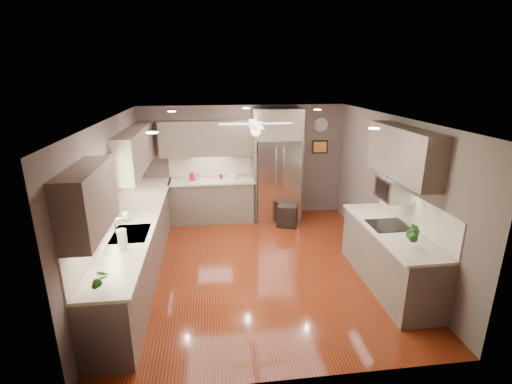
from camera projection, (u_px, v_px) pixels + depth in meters
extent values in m
plane|color=#52120A|center=(258.00, 266.00, 6.35)|extent=(5.00, 5.00, 0.00)
plane|color=white|center=(258.00, 118.00, 5.59)|extent=(5.00, 5.00, 0.00)
plane|color=brown|center=(244.00, 162.00, 8.33)|extent=(4.50, 0.00, 4.50)
plane|color=brown|center=(292.00, 278.00, 3.61)|extent=(4.50, 0.00, 4.50)
plane|color=brown|center=(113.00, 203.00, 5.70)|extent=(0.00, 5.00, 5.00)
plane|color=brown|center=(390.00, 191.00, 6.24)|extent=(0.00, 5.00, 5.00)
cylinder|color=maroon|center=(192.00, 177.00, 7.97)|extent=(0.13, 0.13, 0.18)
cylinder|color=silver|center=(198.00, 177.00, 8.03)|extent=(0.10, 0.10, 0.13)
cylinder|color=maroon|center=(221.00, 177.00, 8.08)|extent=(0.08, 0.08, 0.11)
imported|color=white|center=(126.00, 215.00, 5.78)|extent=(0.11, 0.12, 0.20)
imported|color=#1C5016|center=(100.00, 279.00, 3.88)|extent=(0.18, 0.13, 0.32)
imported|color=#1C5016|center=(414.00, 234.00, 4.91)|extent=(0.24, 0.22, 0.36)
imported|color=beige|center=(232.00, 178.00, 8.07)|extent=(0.25, 0.25, 0.06)
cube|color=brown|center=(140.00, 244.00, 6.13)|extent=(0.60, 4.70, 0.90)
cube|color=beige|center=(138.00, 218.00, 5.98)|extent=(0.65, 4.70, 0.04)
cube|color=#BFB09D|center=(117.00, 202.00, 5.86)|extent=(0.02, 4.70, 0.50)
cube|color=brown|center=(213.00, 201.00, 8.21)|extent=(1.85, 0.60, 0.90)
cube|color=beige|center=(212.00, 181.00, 8.05)|extent=(1.85, 0.65, 0.04)
cube|color=#BFB09D|center=(211.00, 165.00, 8.25)|extent=(1.85, 0.02, 0.50)
cube|color=brown|center=(88.00, 201.00, 4.04)|extent=(0.33, 1.20, 0.75)
cube|color=brown|center=(136.00, 149.00, 6.77)|extent=(0.33, 2.40, 0.75)
cube|color=brown|center=(210.00, 138.00, 7.91)|extent=(2.15, 0.33, 0.75)
cube|color=brown|center=(403.00, 153.00, 5.46)|extent=(0.33, 1.70, 0.75)
cube|color=#BFF2B2|center=(103.00, 194.00, 5.14)|extent=(0.01, 1.00, 0.80)
cube|color=brown|center=(101.00, 164.00, 5.01)|extent=(0.05, 1.12, 0.06)
cube|color=brown|center=(109.00, 223.00, 5.28)|extent=(0.05, 1.12, 0.06)
cube|color=brown|center=(94.00, 207.00, 4.64)|extent=(0.05, 0.06, 0.80)
cube|color=brown|center=(114.00, 183.00, 5.64)|extent=(0.05, 0.06, 0.80)
cube|color=silver|center=(131.00, 234.00, 5.37)|extent=(0.50, 0.70, 0.03)
cube|color=#262626|center=(131.00, 236.00, 5.38)|extent=(0.44, 0.62, 0.05)
cylinder|color=silver|center=(115.00, 227.00, 5.31)|extent=(0.02, 0.02, 0.24)
cylinder|color=silver|center=(119.00, 219.00, 5.28)|extent=(0.16, 0.02, 0.02)
cube|color=silver|center=(277.00, 180.00, 8.18)|extent=(0.92, 0.72, 1.82)
cube|color=black|center=(279.00, 195.00, 7.94)|extent=(0.88, 0.02, 0.02)
cube|color=black|center=(280.00, 168.00, 7.75)|extent=(0.01, 0.02, 1.00)
cylinder|color=silver|center=(276.00, 169.00, 7.71)|extent=(0.02, 0.02, 0.90)
cylinder|color=silver|center=(284.00, 169.00, 7.73)|extent=(0.02, 0.02, 0.90)
cube|color=brown|center=(277.00, 123.00, 7.86)|extent=(1.04, 0.60, 0.63)
cube|color=brown|center=(254.00, 180.00, 8.18)|extent=(0.06, 0.60, 1.82)
cube|color=brown|center=(298.00, 178.00, 8.30)|extent=(0.06, 0.60, 1.82)
cube|color=brown|center=(389.00, 257.00, 5.69)|extent=(0.65, 2.20, 0.90)
cube|color=beige|center=(391.00, 229.00, 5.55)|extent=(0.70, 2.20, 0.04)
cube|color=#BFB09D|center=(414.00, 211.00, 5.50)|extent=(0.02, 2.20, 0.50)
cube|color=black|center=(388.00, 225.00, 5.63)|extent=(0.56, 0.52, 0.01)
cube|color=silver|center=(395.00, 189.00, 5.63)|extent=(0.42, 0.55, 0.34)
cube|color=black|center=(382.00, 189.00, 5.60)|extent=(0.02, 0.40, 0.26)
cylinder|color=white|center=(256.00, 119.00, 5.89)|extent=(0.03, 0.03, 0.08)
cylinder|color=white|center=(256.00, 125.00, 5.92)|extent=(0.22, 0.22, 0.10)
sphere|color=white|center=(256.00, 131.00, 5.95)|extent=(0.16, 0.16, 0.16)
cube|color=white|center=(277.00, 123.00, 5.95)|extent=(0.48, 0.11, 0.01)
cube|color=white|center=(253.00, 121.00, 6.24)|extent=(0.11, 0.48, 0.01)
cube|color=white|center=(234.00, 124.00, 5.87)|extent=(0.48, 0.11, 0.01)
cube|color=white|center=(259.00, 127.00, 5.58)|extent=(0.11, 0.48, 0.01)
cylinder|color=white|center=(172.00, 112.00, 6.65)|extent=(0.14, 0.14, 0.01)
cylinder|color=white|center=(317.00, 110.00, 6.97)|extent=(0.14, 0.14, 0.01)
cylinder|color=white|center=(152.00, 133.00, 4.29)|extent=(0.14, 0.14, 0.01)
cylinder|color=white|center=(374.00, 128.00, 4.61)|extent=(0.14, 0.14, 0.01)
cylinder|color=white|center=(246.00, 108.00, 7.29)|extent=(0.14, 0.14, 0.01)
cylinder|color=white|center=(321.00, 125.00, 8.28)|extent=(0.30, 0.03, 0.30)
cylinder|color=silver|center=(321.00, 125.00, 8.27)|extent=(0.29, 0.00, 0.29)
cube|color=black|center=(320.00, 147.00, 8.43)|extent=(0.36, 0.03, 0.30)
cube|color=#C17926|center=(320.00, 147.00, 8.42)|extent=(0.30, 0.01, 0.24)
cube|color=black|center=(288.00, 216.00, 7.98)|extent=(0.52, 0.52, 0.46)
cube|color=black|center=(288.00, 205.00, 7.91)|extent=(0.49, 0.49, 0.03)
cylinder|color=white|center=(122.00, 239.00, 4.84)|extent=(0.12, 0.12, 0.28)
cylinder|color=silver|center=(122.00, 239.00, 4.84)|extent=(0.02, 0.02, 0.30)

